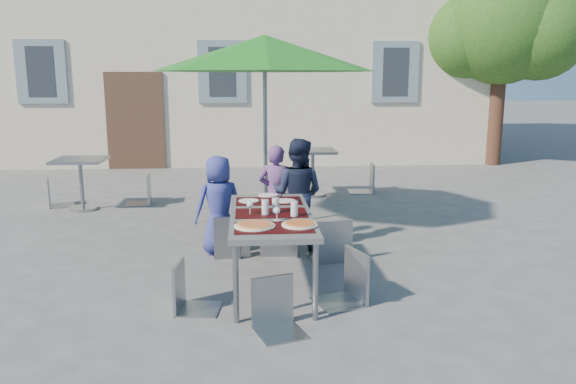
{
  "coord_description": "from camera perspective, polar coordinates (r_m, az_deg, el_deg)",
  "views": [
    {
      "loc": [
        0.52,
        -5.62,
        2.06
      ],
      "look_at": [
        0.99,
        0.67,
        0.78
      ],
      "focal_mm": 35.0,
      "sensor_mm": 36.0,
      "label": 1
    }
  ],
  "objects": [
    {
      "name": "pizza_near_right",
      "position": [
        5.07,
        1.18,
        -3.27
      ],
      "size": [
        0.33,
        0.33,
        0.03
      ],
      "color": "white",
      "rests_on": "dining_table"
    },
    {
      "name": "ground",
      "position": [
        6.01,
        -9.06,
        -8.72
      ],
      "size": [
        90.0,
        90.0,
        0.0
      ],
      "primitive_type": "plane",
      "color": "#4D4D4F",
      "rests_on": "ground"
    },
    {
      "name": "child_0",
      "position": [
        6.7,
        -7.03,
        -1.29
      ],
      "size": [
        0.67,
        0.55,
        1.18
      ],
      "primitive_type": "imported",
      "rotation": [
        0.0,
        0.0,
        3.5
      ],
      "color": "navy",
      "rests_on": "ground"
    },
    {
      "name": "child_2",
      "position": [
        6.87,
        0.96,
        -0.14
      ],
      "size": [
        0.76,
        0.62,
        1.35
      ],
      "primitive_type": "imported",
      "rotation": [
        0.0,
        0.0,
        2.71
      ],
      "color": "#1A213A",
      "rests_on": "ground"
    },
    {
      "name": "chair_0",
      "position": [
        6.56,
        -5.92,
        -1.84
      ],
      "size": [
        0.49,
        0.49,
        0.95
      ],
      "color": "gray",
      "rests_on": "ground"
    },
    {
      "name": "bg_chair_l_1",
      "position": [
        10.07,
        0.26,
        2.89
      ],
      "size": [
        0.55,
        0.55,
        0.95
      ],
      "color": "gray",
      "rests_on": "ground"
    },
    {
      "name": "chair_1",
      "position": [
        6.6,
        -0.93,
        -1.27
      ],
      "size": [
        0.48,
        0.48,
        1.02
      ],
      "color": "gray",
      "rests_on": "ground"
    },
    {
      "name": "glassware",
      "position": [
        5.45,
        -1.3,
        -1.58
      ],
      "size": [
        0.49,
        0.38,
        0.15
      ],
      "color": "silver",
      "rests_on": "dining_table"
    },
    {
      "name": "bg_chair_r_1",
      "position": [
        10.33,
        8.02,
        3.19
      ],
      "size": [
        0.48,
        0.48,
        1.0
      ],
      "color": "gray",
      "rests_on": "ground"
    },
    {
      "name": "child_1",
      "position": [
        7.05,
        -1.22,
        -0.26
      ],
      "size": [
        0.53,
        0.43,
        1.25
      ],
      "primitive_type": "imported",
      "rotation": [
        0.0,
        0.0,
        2.8
      ],
      "color": "#633D7D",
      "rests_on": "ground"
    },
    {
      "name": "place_settings",
      "position": [
        6.17,
        -2.07,
        -0.69
      ],
      "size": [
        0.66,
        0.53,
        0.01
      ],
      "color": "white",
      "rests_on": "dining_table"
    },
    {
      "name": "pizza_near_left",
      "position": [
        5.04,
        -3.42,
        -3.37
      ],
      "size": [
        0.37,
        0.37,
        0.03
      ],
      "color": "white",
      "rests_on": "dining_table"
    },
    {
      "name": "chair_4",
      "position": [
        5.23,
        6.12,
        -5.5
      ],
      "size": [
        0.53,
        0.53,
        0.92
      ],
      "color": "#94989F",
      "rests_on": "ground"
    },
    {
      "name": "patio_umbrella",
      "position": [
        7.71,
        -2.38,
        13.8
      ],
      "size": [
        3.02,
        3.02,
        2.63
      ],
      "color": "#9FA1A6",
      "rests_on": "ground"
    },
    {
      "name": "dining_table",
      "position": [
        5.57,
        -1.73,
        -2.71
      ],
      "size": [
        0.8,
        1.85,
        0.76
      ],
      "color": "#3E3F43",
      "rests_on": "ground"
    },
    {
      "name": "cafe_table_0",
      "position": [
        9.43,
        -20.31,
        1.81
      ],
      "size": [
        0.77,
        0.77,
        0.82
      ],
      "color": "#9FA1A6",
      "rests_on": "ground"
    },
    {
      "name": "tree",
      "position": [
        14.52,
        21.06,
        15.46
      ],
      "size": [
        3.6,
        3.0,
        4.7
      ],
      "color": "#44291D",
      "rests_on": "ground"
    },
    {
      "name": "bg_chair_l_0",
      "position": [
        9.87,
        -22.71,
        1.53
      ],
      "size": [
        0.5,
        0.5,
        0.87
      ],
      "color": "gray",
      "rests_on": "ground"
    },
    {
      "name": "chair_2",
      "position": [
        6.38,
        4.49,
        -2.22
      ],
      "size": [
        0.5,
        0.5,
        0.94
      ],
      "color": "gray",
      "rests_on": "ground"
    },
    {
      "name": "bg_chair_r_0",
      "position": [
        9.57,
        -14.58,
        1.96
      ],
      "size": [
        0.44,
        0.44,
        0.92
      ],
      "color": "#94999F",
      "rests_on": "ground"
    },
    {
      "name": "cafe_table_1",
      "position": [
        9.9,
        2.53,
        3.0
      ],
      "size": [
        0.78,
        0.78,
        0.83
      ],
      "color": "#9FA1A6",
      "rests_on": "ground"
    },
    {
      "name": "chair_5",
      "position": [
        4.64,
        -1.21,
        -8.39
      ],
      "size": [
        0.47,
        0.47,
        0.84
      ],
      "color": "gray",
      "rests_on": "ground"
    },
    {
      "name": "chair_3",
      "position": [
        5.11,
        -10.13,
        -6.66
      ],
      "size": [
        0.42,
        0.42,
        0.84
      ],
      "color": "#8F959A",
      "rests_on": "ground"
    }
  ]
}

